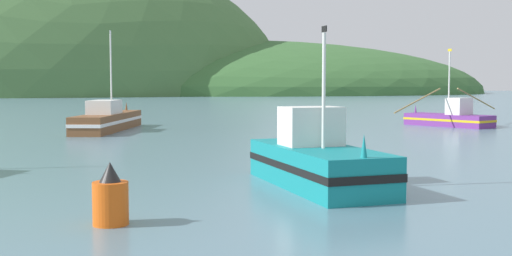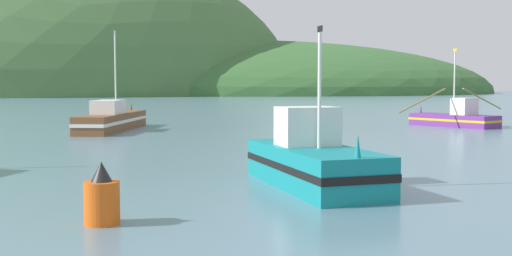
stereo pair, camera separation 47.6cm
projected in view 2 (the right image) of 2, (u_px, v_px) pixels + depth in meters
name	position (u px, v px, depth m)	size (l,w,h in m)	color
hill_far_right	(46.00, 93.00, 237.33)	(112.82, 90.26, 82.98)	#2D562D
hill_mid_left	(39.00, 94.00, 224.30)	(189.04, 151.23, 108.98)	#47703D
hill_mid_right	(247.00, 93.00, 247.23)	(196.22, 156.98, 41.04)	#386633
fishing_boat_teal	(313.00, 162.00, 20.75)	(3.86, 7.43, 5.40)	#147F84
fishing_boat_purple	(455.00, 118.00, 50.29)	(12.01, 7.59, 6.40)	#6B2D84
fishing_boat_brown	(112.00, 120.00, 46.18)	(4.30, 12.30, 7.59)	brown
channel_buoy	(102.00, 198.00, 15.18)	(0.89, 0.89, 1.58)	#E55914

